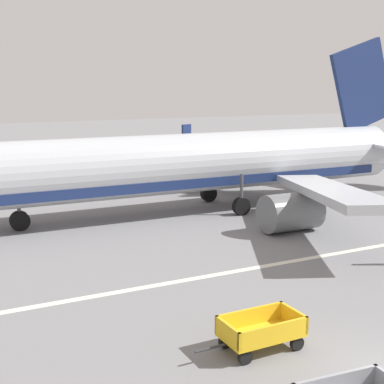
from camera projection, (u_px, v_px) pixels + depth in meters
name	position (u px, v px, depth m)	size (l,w,h in m)	color
apron_stripe	(223.00, 274.00, 23.38)	(120.00, 0.36, 0.01)	silver
airplane	(204.00, 163.00, 34.64)	(37.55, 30.29, 11.34)	#B2B7BC
baggage_cart_second_in_row	(261.00, 331.00, 16.63)	(3.56, 1.42, 1.07)	gold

